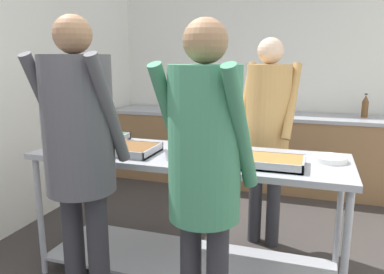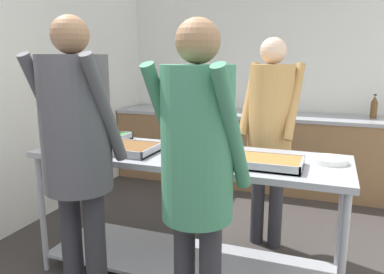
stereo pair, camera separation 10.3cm
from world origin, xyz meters
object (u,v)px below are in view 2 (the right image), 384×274
(serving_tray_roast, at_px, (262,162))
(plate_stack, at_px, (329,160))
(guest_serving_left, at_px, (77,141))
(guest_serving_right, at_px, (197,161))
(serving_tray_greens, at_px, (101,137))
(cook_behind_counter, at_px, (270,121))
(water_bottle, at_px, (374,107))
(serving_tray_vegetables, at_px, (130,149))
(sauce_pan, at_px, (187,152))

(serving_tray_roast, bearing_deg, plate_stack, 29.27)
(guest_serving_left, relative_size, guest_serving_right, 1.03)
(serving_tray_greens, relative_size, cook_behind_counter, 0.25)
(serving_tray_greens, distance_m, serving_tray_roast, 1.40)
(guest_serving_right, bearing_deg, serving_tray_roast, 70.43)
(serving_tray_roast, relative_size, water_bottle, 1.76)
(guest_serving_left, height_order, cook_behind_counter, guest_serving_left)
(plate_stack, height_order, water_bottle, water_bottle)
(serving_tray_vegetables, distance_m, water_bottle, 3.00)
(serving_tray_greens, xyz_separation_m, serving_tray_roast, (1.37, -0.30, 0.00))
(cook_behind_counter, height_order, water_bottle, cook_behind_counter)
(serving_tray_greens, xyz_separation_m, guest_serving_right, (1.16, -0.90, 0.14))
(serving_tray_roast, distance_m, guest_serving_right, 0.65)
(plate_stack, distance_m, water_bottle, 2.26)
(guest_serving_left, distance_m, water_bottle, 3.46)
(serving_tray_greens, bearing_deg, guest_serving_right, -37.82)
(sauce_pan, height_order, water_bottle, water_bottle)
(serving_tray_greens, bearing_deg, serving_tray_vegetables, -33.44)
(plate_stack, distance_m, guest_serving_right, 1.02)
(serving_tray_roast, distance_m, water_bottle, 2.57)
(plate_stack, height_order, cook_behind_counter, cook_behind_counter)
(sauce_pan, distance_m, guest_serving_left, 0.72)
(guest_serving_right, relative_size, water_bottle, 6.44)
(plate_stack, bearing_deg, serving_tray_vegetables, -171.17)
(cook_behind_counter, bearing_deg, serving_tray_roast, -84.07)
(serving_tray_vegetables, xyz_separation_m, guest_serving_right, (0.72, -0.61, 0.14))
(guest_serving_right, bearing_deg, cook_behind_counter, 84.74)
(sauce_pan, distance_m, serving_tray_roast, 0.50)
(water_bottle, bearing_deg, cook_behind_counter, -119.29)
(serving_tray_vegetables, height_order, water_bottle, water_bottle)
(plate_stack, bearing_deg, water_bottle, 78.70)
(serving_tray_greens, xyz_separation_m, plate_stack, (1.76, -0.08, -0.01))
(guest_serving_left, bearing_deg, serving_tray_vegetables, 85.49)
(serving_tray_roast, distance_m, plate_stack, 0.44)
(serving_tray_roast, bearing_deg, guest_serving_right, -109.57)
(serving_tray_vegetables, height_order, serving_tray_roast, same)
(guest_serving_left, xyz_separation_m, water_bottle, (1.81, 2.95, -0.08))
(serving_tray_vegetables, height_order, guest_serving_left, guest_serving_left)
(sauce_pan, height_order, guest_serving_left, guest_serving_left)
(water_bottle, bearing_deg, sauce_pan, -118.55)
(sauce_pan, height_order, cook_behind_counter, cook_behind_counter)
(guest_serving_right, xyz_separation_m, water_bottle, (1.04, 3.03, -0.06))
(guest_serving_left, bearing_deg, guest_serving_right, -6.19)
(guest_serving_left, bearing_deg, sauce_pan, 46.83)
(cook_behind_counter, relative_size, water_bottle, 6.37)
(sauce_pan, distance_m, water_bottle, 2.78)
(serving_tray_roast, relative_size, cook_behind_counter, 0.28)
(water_bottle, bearing_deg, serving_tray_vegetables, -126.08)
(serving_tray_greens, height_order, guest_serving_right, guest_serving_right)
(guest_serving_left, xyz_separation_m, guest_serving_right, (0.76, -0.08, -0.02))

